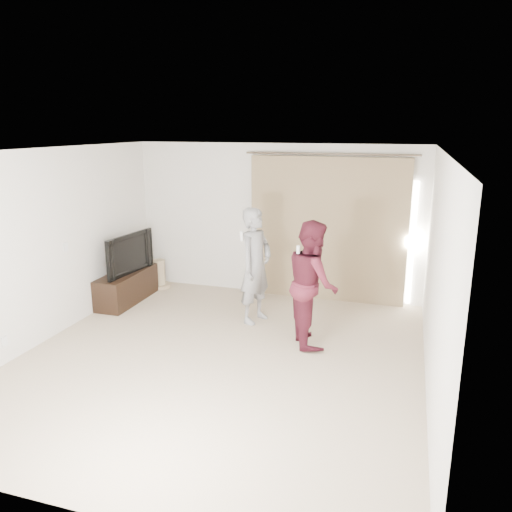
# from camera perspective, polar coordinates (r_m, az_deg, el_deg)

# --- Properties ---
(floor) EXTENTS (5.50, 5.50, 0.00)m
(floor) POSITION_cam_1_polar(r_m,az_deg,el_deg) (6.50, -4.22, -11.64)
(floor) COLOR #C4B093
(floor) RESTS_ON ground
(wall_back) EXTENTS (5.00, 0.04, 2.60)m
(wall_back) POSITION_cam_1_polar(r_m,az_deg,el_deg) (8.59, 2.28, 4.08)
(wall_back) COLOR silver
(wall_back) RESTS_ON ground
(wall_left) EXTENTS (0.04, 5.50, 2.60)m
(wall_left) POSITION_cam_1_polar(r_m,az_deg,el_deg) (7.32, -22.99, 1.03)
(wall_left) COLOR silver
(wall_left) RESTS_ON ground
(ceiling) EXTENTS (5.00, 5.50, 0.01)m
(ceiling) POSITION_cam_1_polar(r_m,az_deg,el_deg) (5.84, -4.71, 11.89)
(ceiling) COLOR white
(ceiling) RESTS_ON wall_back
(curtain) EXTENTS (2.80, 0.11, 2.46)m
(curtain) POSITION_cam_1_polar(r_m,az_deg,el_deg) (8.36, 8.22, 2.97)
(curtain) COLOR #9C825F
(curtain) RESTS_ON ground
(tv_console) EXTENTS (0.46, 1.33, 0.51)m
(tv_console) POSITION_cam_1_polar(r_m,az_deg,el_deg) (8.67, -14.53, -3.42)
(tv_console) COLOR black
(tv_console) RESTS_ON ground
(tv) EXTENTS (0.28, 1.16, 0.66)m
(tv) POSITION_cam_1_polar(r_m,az_deg,el_deg) (8.51, -14.78, 0.33)
(tv) COLOR black
(tv) RESTS_ON tv_console
(scratching_post) EXTENTS (0.39, 0.39, 0.52)m
(scratching_post) POSITION_cam_1_polar(r_m,az_deg,el_deg) (9.29, -10.98, -2.28)
(scratching_post) COLOR tan
(scratching_post) RESTS_ON ground
(person_man) EXTENTS (0.59, 0.73, 1.73)m
(person_man) POSITION_cam_1_polar(r_m,az_deg,el_deg) (7.39, -0.04, -1.11)
(person_man) COLOR gray
(person_man) RESTS_ON ground
(person_woman) EXTENTS (0.92, 1.01, 1.70)m
(person_woman) POSITION_cam_1_polar(r_m,az_deg,el_deg) (6.69, 6.46, -3.09)
(person_woman) COLOR #541826
(person_woman) RESTS_ON ground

